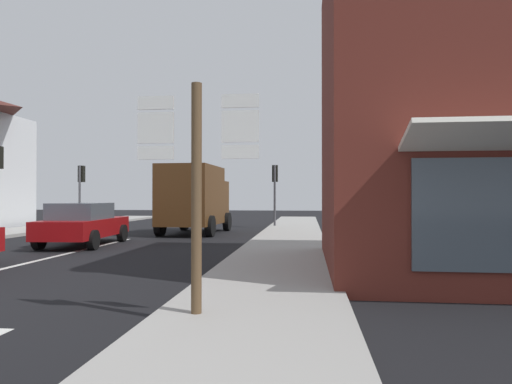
# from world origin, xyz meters

# --- Properties ---
(ground_plane) EXTENTS (80.00, 80.00, 0.00)m
(ground_plane) POSITION_xyz_m (0.00, 10.00, 0.00)
(ground_plane) COLOR black
(sidewalk_right) EXTENTS (2.66, 44.00, 0.14)m
(sidewalk_right) POSITION_xyz_m (6.33, 8.00, 0.07)
(sidewalk_right) COLOR #9E9B96
(sidewalk_right) RESTS_ON ground
(lane_centre_stripe) EXTENTS (0.16, 12.00, 0.01)m
(lane_centre_stripe) POSITION_xyz_m (0.00, 6.00, 0.01)
(lane_centre_stripe) COLOR silver
(lane_centre_stripe) RESTS_ON ground
(brick_storefront_right) EXTENTS (8.12, 7.25, 7.39)m
(brick_storefront_right) POSITION_xyz_m (11.54, 5.33, 3.70)
(brick_storefront_right) COLOR #5B231C
(brick_storefront_right) RESTS_ON ground
(sedan_far) EXTENTS (2.20, 4.31, 1.47)m
(sedan_far) POSITION_xyz_m (-0.64, 9.55, 0.76)
(sedan_far) COLOR maroon
(sedan_far) RESTS_ON ground
(delivery_truck) EXTENTS (2.61, 5.07, 3.05)m
(delivery_truck) POSITION_xyz_m (1.94, 14.87, 1.65)
(delivery_truck) COLOR #4C2D14
(delivery_truck) RESTS_ON ground
(route_sign_post) EXTENTS (1.66, 0.14, 3.20)m
(route_sign_post) POSITION_xyz_m (5.58, 0.63, 1.91)
(route_sign_post) COLOR brown
(route_sign_post) RESTS_ON ground
(traffic_light_far_left) EXTENTS (0.30, 0.49, 3.39)m
(traffic_light_far_left) POSITION_xyz_m (-5.30, 18.26, 2.51)
(traffic_light_far_left) COLOR #47474C
(traffic_light_far_left) RESTS_ON ground
(traffic_light_far_right) EXTENTS (0.30, 0.49, 3.39)m
(traffic_light_far_right) POSITION_xyz_m (5.30, 19.05, 2.51)
(traffic_light_far_right) COLOR #47474C
(traffic_light_far_right) RESTS_ON ground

